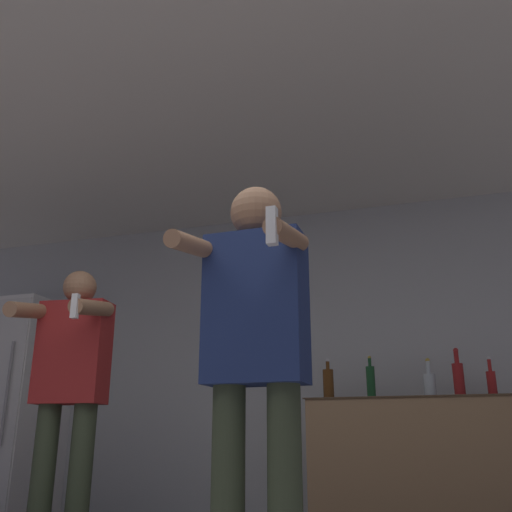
{
  "coord_description": "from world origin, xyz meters",
  "views": [
    {
      "loc": [
        0.98,
        -1.39,
        0.63
      ],
      "look_at": [
        0.31,
        0.84,
        1.39
      ],
      "focal_mm": 40.0,
      "sensor_mm": 36.0,
      "label": 1
    }
  ],
  "objects_px": {
    "person_man_side": "(70,380)",
    "bottle_green_wine": "(459,378)",
    "refrigerator": "(14,407)",
    "bottle_short_whiskey": "(492,382)",
    "bottle_red_label": "(430,384)",
    "person_woman_foreground": "(255,346)",
    "bottle_tall_gin": "(371,382)",
    "bottle_clear_vodka": "(328,384)"
  },
  "relations": [
    {
      "from": "bottle_short_whiskey",
      "to": "bottle_green_wine",
      "type": "bearing_deg",
      "value": 180.0
    },
    {
      "from": "person_woman_foreground",
      "to": "bottle_short_whiskey",
      "type": "bearing_deg",
      "value": 62.54
    },
    {
      "from": "person_man_side",
      "to": "bottle_red_label",
      "type": "bearing_deg",
      "value": 29.69
    },
    {
      "from": "bottle_green_wine",
      "to": "bottle_short_whiskey",
      "type": "relative_size",
      "value": 1.26
    },
    {
      "from": "refrigerator",
      "to": "person_man_side",
      "type": "height_order",
      "value": "refrigerator"
    },
    {
      "from": "refrigerator",
      "to": "bottle_green_wine",
      "type": "xyz_separation_m",
      "value": [
        3.68,
        -0.01,
        0.14
      ]
    },
    {
      "from": "bottle_green_wine",
      "to": "refrigerator",
      "type": "bearing_deg",
      "value": 179.84
    },
    {
      "from": "person_woman_foreground",
      "to": "bottle_green_wine",
      "type": "bearing_deg",
      "value": 67.36
    },
    {
      "from": "refrigerator",
      "to": "bottle_short_whiskey",
      "type": "relative_size",
      "value": 6.71
    },
    {
      "from": "bottle_short_whiskey",
      "to": "bottle_clear_vodka",
      "type": "xyz_separation_m",
      "value": [
        -1.13,
        0.0,
        0.02
      ]
    },
    {
      "from": "bottle_green_wine",
      "to": "bottle_short_whiskey",
      "type": "xyz_separation_m",
      "value": [
        0.21,
        -0.0,
        -0.03
      ]
    },
    {
      "from": "bottle_short_whiskey",
      "to": "person_woman_foreground",
      "type": "bearing_deg",
      "value": -117.46
    },
    {
      "from": "refrigerator",
      "to": "bottle_tall_gin",
      "type": "xyz_separation_m",
      "value": [
        3.08,
        -0.01,
        0.13
      ]
    },
    {
      "from": "refrigerator",
      "to": "bottle_tall_gin",
      "type": "bearing_deg",
      "value": -0.19
    },
    {
      "from": "bottle_red_label",
      "to": "bottle_clear_vodka",
      "type": "relative_size",
      "value": 0.92
    },
    {
      "from": "bottle_green_wine",
      "to": "bottle_red_label",
      "type": "relative_size",
      "value": 1.23
    },
    {
      "from": "person_man_side",
      "to": "bottle_short_whiskey",
      "type": "bearing_deg",
      "value": 25.54
    },
    {
      "from": "person_man_side",
      "to": "bottle_green_wine",
      "type": "bearing_deg",
      "value": 27.54
    },
    {
      "from": "bottle_tall_gin",
      "to": "person_woman_foreground",
      "type": "height_order",
      "value": "person_woman_foreground"
    },
    {
      "from": "bottle_short_whiskey",
      "to": "person_man_side",
      "type": "height_order",
      "value": "person_man_side"
    },
    {
      "from": "bottle_tall_gin",
      "to": "bottle_short_whiskey",
      "type": "bearing_deg",
      "value": -0.0
    },
    {
      "from": "bottle_tall_gin",
      "to": "person_woman_foreground",
      "type": "distance_m",
      "value": 2.07
    },
    {
      "from": "bottle_tall_gin",
      "to": "bottle_red_label",
      "type": "bearing_deg",
      "value": 0.0
    },
    {
      "from": "refrigerator",
      "to": "bottle_red_label",
      "type": "xyz_separation_m",
      "value": [
        3.48,
        -0.01,
        0.1
      ]
    },
    {
      "from": "bottle_red_label",
      "to": "bottle_short_whiskey",
      "type": "distance_m",
      "value": 0.41
    },
    {
      "from": "bottle_tall_gin",
      "to": "bottle_clear_vodka",
      "type": "xyz_separation_m",
      "value": [
        -0.31,
        -0.0,
        -0.01
      ]
    },
    {
      "from": "bottle_short_whiskey",
      "to": "person_woman_foreground",
      "type": "distance_m",
      "value": 2.32
    },
    {
      "from": "bottle_red_label",
      "to": "bottle_short_whiskey",
      "type": "bearing_deg",
      "value": -0.0
    },
    {
      "from": "bottle_green_wine",
      "to": "bottle_short_whiskey",
      "type": "bearing_deg",
      "value": -0.0
    },
    {
      "from": "refrigerator",
      "to": "bottle_red_label",
      "type": "relative_size",
      "value": 6.54
    },
    {
      "from": "bottle_tall_gin",
      "to": "person_woman_foreground",
      "type": "bearing_deg",
      "value": -97.0
    },
    {
      "from": "bottle_green_wine",
      "to": "bottle_red_label",
      "type": "distance_m",
      "value": 0.2
    },
    {
      "from": "bottle_clear_vodka",
      "to": "person_woman_foreground",
      "type": "relative_size",
      "value": 0.18
    },
    {
      "from": "bottle_red_label",
      "to": "person_woman_foreground",
      "type": "bearing_deg",
      "value": -107.81
    },
    {
      "from": "bottle_short_whiskey",
      "to": "bottle_tall_gin",
      "type": "xyz_separation_m",
      "value": [
        -0.82,
        0.0,
        0.03
      ]
    },
    {
      "from": "bottle_red_label",
      "to": "bottle_tall_gin",
      "type": "relative_size",
      "value": 0.89
    },
    {
      "from": "refrigerator",
      "to": "person_woman_foreground",
      "type": "height_order",
      "value": "refrigerator"
    },
    {
      "from": "refrigerator",
      "to": "bottle_short_whiskey",
      "type": "xyz_separation_m",
      "value": [
        3.89,
        -0.01,
        0.1
      ]
    },
    {
      "from": "refrigerator",
      "to": "person_woman_foreground",
      "type": "distance_m",
      "value": 3.5
    },
    {
      "from": "bottle_short_whiskey",
      "to": "person_man_side",
      "type": "xyz_separation_m",
      "value": [
        -2.52,
        -1.2,
        -0.03
      ]
    },
    {
      "from": "bottle_red_label",
      "to": "bottle_tall_gin",
      "type": "xyz_separation_m",
      "value": [
        -0.41,
        0.0,
        0.03
      ]
    },
    {
      "from": "bottle_clear_vodka",
      "to": "person_man_side",
      "type": "relative_size",
      "value": 0.18
    }
  ]
}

